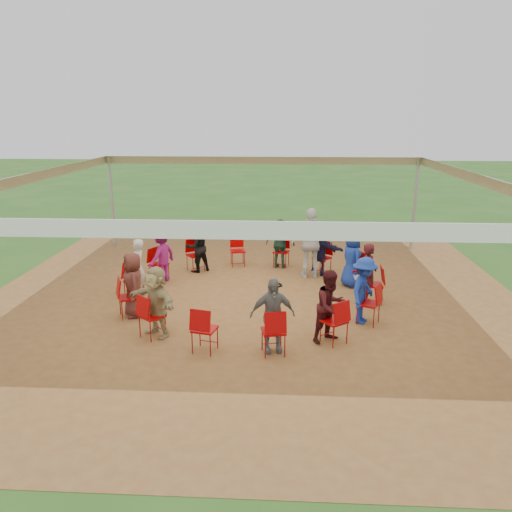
# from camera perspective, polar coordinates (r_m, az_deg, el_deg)

# --- Properties ---
(ground) EXTENTS (80.00, 80.00, 0.00)m
(ground) POSITION_cam_1_polar(r_m,az_deg,el_deg) (12.06, -0.52, -5.02)
(ground) COLOR #275219
(ground) RESTS_ON ground
(dirt_patch) EXTENTS (13.00, 13.00, 0.00)m
(dirt_patch) POSITION_cam_1_polar(r_m,az_deg,el_deg) (12.06, -0.52, -4.99)
(dirt_patch) COLOR brown
(dirt_patch) RESTS_ON ground
(tent) EXTENTS (10.33, 10.33, 3.00)m
(tent) POSITION_cam_1_polar(r_m,az_deg,el_deg) (11.44, -0.55, 6.17)
(tent) COLOR #B2B2B7
(tent) RESTS_ON ground
(chair_0) EXTENTS (0.45, 0.43, 0.90)m
(chair_0) POSITION_cam_1_polar(r_m,az_deg,el_deg) (12.03, 13.26, -3.24)
(chair_0) COLOR #AC0103
(chair_0) RESTS_ON ground
(chair_1) EXTENTS (0.57, 0.56, 0.90)m
(chair_1) POSITION_cam_1_polar(r_m,az_deg,el_deg) (13.16, 11.24, -1.47)
(chair_1) COLOR #AC0103
(chair_1) RESTS_ON ground
(chair_2) EXTENTS (0.60, 0.61, 0.90)m
(chair_2) POSITION_cam_1_polar(r_m,az_deg,el_deg) (14.04, 7.55, -0.22)
(chair_2) COLOR #AC0103
(chair_2) RESTS_ON ground
(chair_3) EXTENTS (0.51, 0.53, 0.90)m
(chair_3) POSITION_cam_1_polar(r_m,az_deg,el_deg) (14.56, 2.90, 0.47)
(chair_3) COLOR #AC0103
(chair_3) RESTS_ON ground
(chair_4) EXTENTS (0.50, 0.52, 0.90)m
(chair_4) POSITION_cam_1_polar(r_m,az_deg,el_deg) (14.64, -2.10, 0.57)
(chair_4) COLOR #AC0103
(chair_4) RESTS_ON ground
(chair_5) EXTENTS (0.60, 0.60, 0.90)m
(chair_5) POSITION_cam_1_polar(r_m,az_deg,el_deg) (14.28, -6.94, 0.08)
(chair_5) COLOR #AC0103
(chair_5) RESTS_ON ground
(chair_6) EXTENTS (0.58, 0.57, 0.90)m
(chair_6) POSITION_cam_1_polar(r_m,az_deg,el_deg) (13.53, -11.06, -0.99)
(chair_6) COLOR #AC0103
(chair_6) RESTS_ON ground
(chair_7) EXTENTS (0.45, 0.43, 0.90)m
(chair_7) POSITION_cam_1_polar(r_m,az_deg,el_deg) (12.47, -13.80, -2.59)
(chair_7) COLOR #AC0103
(chair_7) RESTS_ON ground
(chair_8) EXTENTS (0.57, 0.56, 0.90)m
(chair_8) POSITION_cam_1_polar(r_m,az_deg,el_deg) (11.27, -14.33, -4.61)
(chair_8) COLOR #AC0103
(chair_8) RESTS_ON ground
(chair_9) EXTENTS (0.60, 0.61, 0.90)m
(chair_9) POSITION_cam_1_polar(r_m,az_deg,el_deg) (10.15, -11.80, -6.73)
(chair_9) COLOR #AC0103
(chair_9) RESTS_ON ground
(chair_10) EXTENTS (0.51, 0.53, 0.90)m
(chair_10) POSITION_cam_1_polar(r_m,az_deg,el_deg) (9.40, -5.89, -8.34)
(chair_10) COLOR #AC0103
(chair_10) RESTS_ON ground
(chair_11) EXTENTS (0.50, 0.52, 0.90)m
(chair_11) POSITION_cam_1_polar(r_m,az_deg,el_deg) (9.27, 2.00, -8.61)
(chair_11) COLOR #AC0103
(chair_11) RESTS_ON ground
(chair_12) EXTENTS (0.60, 0.60, 0.90)m
(chair_12) POSITION_cam_1_polar(r_m,az_deg,el_deg) (9.81, 8.93, -7.39)
(chair_12) COLOR #AC0103
(chair_12) RESTS_ON ground
(chair_13) EXTENTS (0.58, 0.57, 0.90)m
(chair_13) POSITION_cam_1_polar(r_m,az_deg,el_deg) (10.83, 12.75, -5.35)
(chair_13) COLOR #AC0103
(chair_13) RESTS_ON ground
(person_seated_0) EXTENTS (0.36, 0.53, 1.44)m
(person_seated_0) POSITION_cam_1_polar(r_m,az_deg,el_deg) (11.92, 12.78, -1.97)
(person_seated_0) COLOR #3C0F13
(person_seated_0) RESTS_ON ground
(person_seated_1) EXTENTS (0.65, 0.80, 1.44)m
(person_seated_1) POSITION_cam_1_polar(r_m,az_deg,el_deg) (13.02, 10.86, -0.37)
(person_seated_1) COLOR #173297
(person_seated_1) RESTS_ON ground
(person_seated_2) EXTENTS (1.35, 1.24, 1.44)m
(person_seated_2) POSITION_cam_1_polar(r_m,az_deg,el_deg) (13.88, 7.30, 0.78)
(person_seated_2) COLOR #1B1938
(person_seated_2) RESTS_ON ground
(person_seated_3) EXTENTS (0.92, 0.62, 1.44)m
(person_seated_3) POSITION_cam_1_polar(r_m,az_deg,el_deg) (14.37, 2.80, 1.42)
(person_seated_3) COLOR #234634
(person_seated_3) RESTS_ON ground
(person_seated_4) EXTENTS (0.80, 0.75, 1.44)m
(person_seated_4) POSITION_cam_1_polar(r_m,az_deg,el_deg) (14.11, -6.75, 1.05)
(person_seated_4) COLOR black
(person_seated_4) RESTS_ON ground
(person_seated_5) EXTENTS (0.83, 1.04, 1.44)m
(person_seated_5) POSITION_cam_1_polar(r_m,az_deg,el_deg) (13.38, -10.73, 0.07)
(person_seated_5) COLOR #861562
(person_seated_5) RESTS_ON ground
(person_seated_6) EXTENTS (0.36, 0.53, 1.44)m
(person_seated_6) POSITION_cam_1_polar(r_m,az_deg,el_deg) (12.36, -13.35, -1.39)
(person_seated_6) COLOR #B9B3A6
(person_seated_6) RESTS_ON ground
(person_seated_7) EXTENTS (0.65, 0.80, 1.44)m
(person_seated_7) POSITION_cam_1_polar(r_m,az_deg,el_deg) (11.19, -13.82, -3.21)
(person_seated_7) COLOR #542520
(person_seated_7) RESTS_ON ground
(person_seated_8) EXTENTS (1.35, 1.24, 1.44)m
(person_seated_8) POSITION_cam_1_polar(r_m,az_deg,el_deg) (10.11, -11.33, -5.11)
(person_seated_8) COLOR tan
(person_seated_8) RESTS_ON ground
(person_seated_9) EXTENTS (0.91, 0.59, 1.44)m
(person_seated_9) POSITION_cam_1_polar(r_m,az_deg,el_deg) (9.27, 1.88, -6.76)
(person_seated_9) COLOR slate
(person_seated_9) RESTS_ON ground
(person_seated_10) EXTENTS (0.80, 0.75, 1.44)m
(person_seated_10) POSITION_cam_1_polar(r_m,az_deg,el_deg) (9.79, 8.51, -5.69)
(person_seated_10) COLOR #3C0F13
(person_seated_10) RESTS_ON ground
(person_seated_11) EXTENTS (0.83, 1.04, 1.44)m
(person_seated_11) POSITION_cam_1_polar(r_m,az_deg,el_deg) (10.76, 12.23, -3.87)
(person_seated_11) COLOR #173297
(person_seated_11) RESTS_ON ground
(standing_person) EXTENTS (1.20, 0.76, 1.91)m
(standing_person) POSITION_cam_1_polar(r_m,az_deg,el_deg) (13.53, 6.34, 1.46)
(standing_person) COLOR silver
(standing_person) RESTS_ON ground
(cable_coil) EXTENTS (0.39, 0.39, 0.03)m
(cable_coil) POSITION_cam_1_polar(r_m,az_deg,el_deg) (13.03, 2.30, -3.33)
(cable_coil) COLOR black
(cable_coil) RESTS_ON ground
(laptop) EXTENTS (0.28, 0.35, 0.24)m
(laptop) POSITION_cam_1_polar(r_m,az_deg,el_deg) (11.92, 12.01, -2.17)
(laptop) COLOR #B7B7BC
(laptop) RESTS_ON ground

